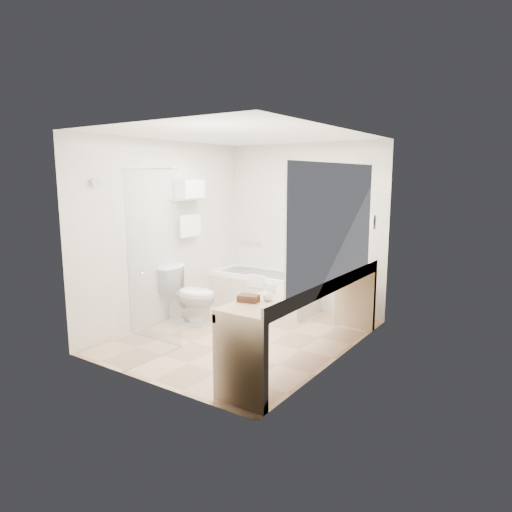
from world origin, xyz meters
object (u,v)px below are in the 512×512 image
Objects in this scene: bathtub at (263,290)px; water_bottle_left at (337,267)px; vanity_counter at (310,303)px; toilet at (190,295)px; amenity_basket at (249,298)px.

water_bottle_left reaches higher than bathtub.
water_bottle_left reaches higher than vanity_counter.
toilet is 4.19× the size of amenity_basket.
toilet is (-1.97, 0.21, -0.25)m from vanity_counter.
bathtub is 0.59× the size of vanity_counter.
amenity_basket is at bearing -130.86° from toilet.
toilet is at bearing 147.48° from amenity_basket.
amenity_basket is at bearing -59.74° from bathtub.
vanity_counter is 14.20× the size of amenity_basket.
vanity_counter is at bearing -89.54° from water_bottle_left.
bathtub is 1.79m from water_bottle_left.
amenity_basket is at bearing -95.32° from water_bottle_left.
vanity_counter is at bearing 80.41° from amenity_basket.
water_bottle_left is (1.97, 0.50, 0.54)m from toilet.
vanity_counter is at bearing -42.35° from bathtub.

